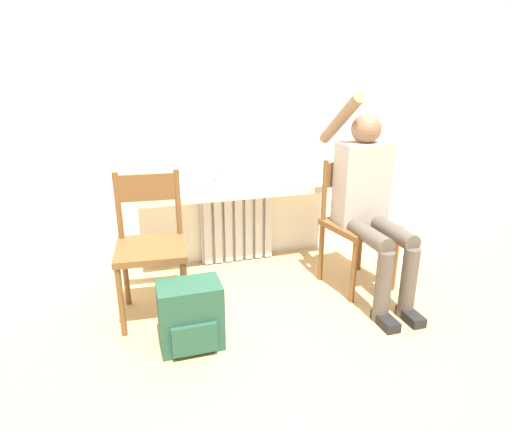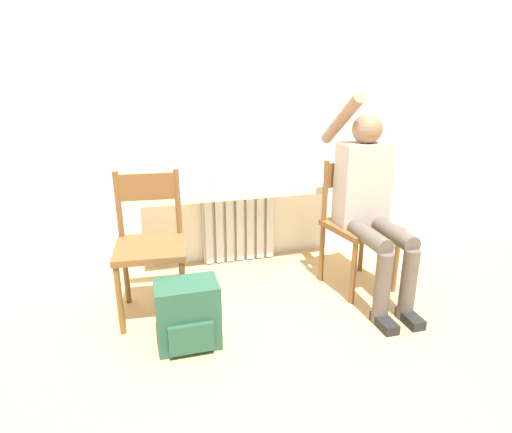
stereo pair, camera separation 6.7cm
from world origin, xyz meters
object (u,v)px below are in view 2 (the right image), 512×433
(chair_left, at_px, (150,243))
(cat, at_px, (206,174))
(backpack, at_px, (188,315))
(chair_right, at_px, (357,222))
(person, at_px, (370,198))

(chair_left, height_order, cat, chair_left)
(chair_left, bearing_deg, backpack, -63.45)
(chair_left, bearing_deg, cat, 54.84)
(chair_left, height_order, chair_right, same)
(chair_right, distance_m, backpack, 1.34)
(chair_left, xyz_separation_m, person, (1.42, -0.13, 0.21))
(chair_left, xyz_separation_m, chair_right, (1.41, -0.00, 0.00))
(chair_left, height_order, person, person)
(chair_left, distance_m, cat, 0.75)
(backpack, bearing_deg, cat, 73.51)
(chair_left, distance_m, person, 1.44)
(person, height_order, backpack, person)
(chair_left, distance_m, chair_right, 1.41)
(chair_right, bearing_deg, backpack, -171.82)
(cat, relative_size, backpack, 1.17)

